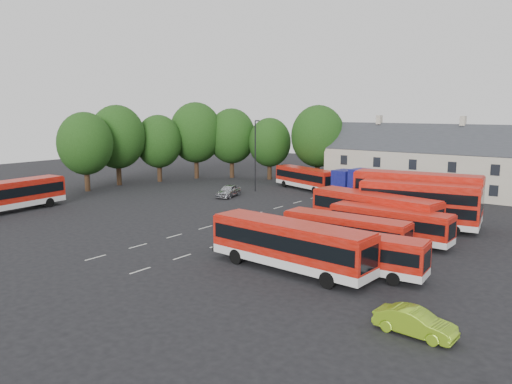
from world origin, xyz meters
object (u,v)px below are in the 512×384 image
box_truck (367,183)px  lamppost (255,154)px  bus_west (10,193)px  bus_row_a (290,242)px  silver_car (228,191)px  bus_dd_south (418,203)px  lime_car (415,322)px

box_truck → lamppost: lamppost is taller
bus_west → lamppost: 29.65m
bus_row_a → lamppost: (-21.97, 25.30, 3.03)m
silver_car → bus_west: bearing=-136.2°
bus_west → box_truck: 40.20m
bus_dd_south → box_truck: (-9.91, 10.84, -0.34)m
lime_car → lamppost: size_ratio=0.41×
bus_dd_south → silver_car: size_ratio=2.37×
bus_row_a → box_truck: box_truck is taller
silver_car → lime_car: 40.43m
bus_west → lamppost: bearing=-30.8°
bus_row_a → lamppost: lamppost is taller
bus_west → silver_car: size_ratio=2.65×
bus_dd_south → silver_car: (-24.87, 2.71, -1.67)m
lamppost → bus_west: bearing=-115.5°
silver_car → lime_car: silver_car is taller
box_truck → lamppost: 15.39m
bus_row_a → lime_car: 11.26m
bus_west → bus_dd_south: bearing=-69.1°
bus_dd_south → bus_west: (-37.50, -18.41, -0.44)m
silver_car → lamppost: size_ratio=0.48×
bus_dd_south → lamppost: (-24.78, 8.20, 2.62)m
box_truck → silver_car: box_truck is taller
box_truck → silver_car: size_ratio=1.95×
silver_car → bus_row_a: bearing=-57.2°
bus_west → silver_car: (12.63, 21.11, -1.23)m
bus_row_a → lamppost: bearing=134.6°
bus_row_a → bus_dd_south: 17.33m
bus_dd_south → lime_car: 22.94m
bus_dd_south → lamppost: size_ratio=1.13×
silver_car → lime_car: bearing=-52.4°
bus_row_a → lime_car: bus_row_a is taller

